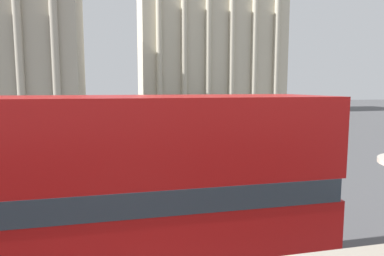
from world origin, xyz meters
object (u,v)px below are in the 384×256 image
at_px(pedestrian_olive, 100,121).
at_px(car_black, 49,165).
at_px(double_decker_bus, 71,195).
at_px(plaza_building_right, 209,48).
at_px(traffic_light_near, 213,139).
at_px(traffic_light_mid, 133,122).
at_px(pedestrian_white, 29,170).
at_px(pedestrian_blue, 147,147).
at_px(traffic_light_far, 119,111).

bearing_deg(pedestrian_olive, car_black, -141.86).
bearing_deg(double_decker_bus, plaza_building_right, 74.82).
bearing_deg(double_decker_bus, traffic_light_near, 57.16).
xyz_separation_m(traffic_light_mid, pedestrian_white, (-4.69, -6.38, -1.23)).
bearing_deg(traffic_light_mid, traffic_light_near, -71.89).
bearing_deg(double_decker_bus, traffic_light_mid, 85.64).
bearing_deg(pedestrian_white, pedestrian_blue, 96.85).
bearing_deg(traffic_light_mid, plaza_building_right, 67.52).
bearing_deg(plaza_building_right, pedestrian_olive, -126.54).
relative_size(traffic_light_far, pedestrian_blue, 2.00).
bearing_deg(pedestrian_blue, double_decker_bus, -45.56).
xyz_separation_m(double_decker_bus, pedestrian_olive, (-0.48, 28.22, -1.32)).
height_order(traffic_light_near, pedestrian_olive, traffic_light_near).
bearing_deg(car_black, double_decker_bus, -164.98).
bearing_deg(car_black, plaza_building_right, -22.34).
bearing_deg(traffic_light_mid, double_decker_bus, -97.73).
xyz_separation_m(double_decker_bus, car_black, (-2.25, 10.53, -1.66)).
bearing_deg(pedestrian_blue, traffic_light_mid, 159.31).
distance_m(traffic_light_near, traffic_light_far, 17.50).
xyz_separation_m(plaza_building_right, traffic_light_far, (-16.42, -29.15, -8.98)).
relative_size(traffic_light_near, traffic_light_far, 0.97).
distance_m(double_decker_bus, traffic_light_mid, 14.96).
distance_m(double_decker_bus, car_black, 10.90).
height_order(pedestrian_olive, pedestrian_blue, pedestrian_blue).
distance_m(car_black, pedestrian_white, 2.15).
relative_size(pedestrian_white, pedestrian_olive, 0.94).
distance_m(plaza_building_right, traffic_light_far, 34.64).
xyz_separation_m(double_decker_bus, pedestrian_white, (-2.68, 8.44, -1.38)).
xyz_separation_m(double_decker_bus, pedestrian_blue, (2.60, 12.26, -1.32)).
height_order(car_black, pedestrian_white, pedestrian_white).
height_order(traffic_light_mid, pedestrian_olive, traffic_light_mid).
xyz_separation_m(traffic_light_near, pedestrian_white, (-7.42, 1.96, -1.32)).
bearing_deg(pedestrian_olive, traffic_light_mid, -125.61).
relative_size(traffic_light_mid, pedestrian_olive, 1.87).
bearing_deg(pedestrian_olive, pedestrian_white, -142.49).
height_order(plaza_building_right, traffic_light_near, plaza_building_right).
height_order(traffic_light_near, traffic_light_far, traffic_light_far).
bearing_deg(traffic_light_near, traffic_light_far, 101.34).
height_order(traffic_light_far, pedestrian_olive, traffic_light_far).
distance_m(double_decker_bus, pedestrian_blue, 12.60).
height_order(traffic_light_far, pedestrian_blue, traffic_light_far).
distance_m(car_black, pedestrian_olive, 17.78).
bearing_deg(traffic_light_near, traffic_light_mid, 108.11).
height_order(double_decker_bus, car_black, double_decker_bus).
distance_m(traffic_light_far, pedestrian_white, 15.77).
bearing_deg(pedestrian_olive, traffic_light_near, -122.65).
xyz_separation_m(double_decker_bus, traffic_light_mid, (2.01, 14.82, -0.15)).
distance_m(double_decker_bus, pedestrian_white, 8.96).
xyz_separation_m(traffic_light_far, car_black, (-3.55, -13.10, -1.65)).
bearing_deg(traffic_light_near, pedestrian_blue, 110.33).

